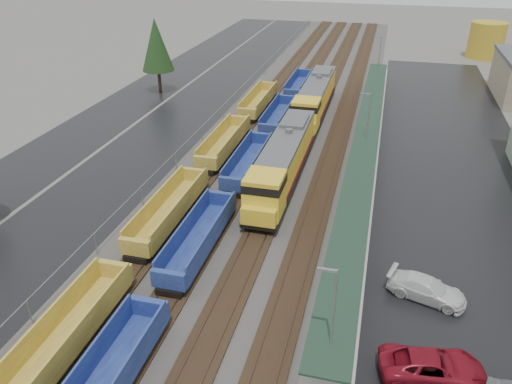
# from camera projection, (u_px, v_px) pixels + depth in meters

# --- Properties ---
(ballast_strip) EXTENTS (20.00, 160.00, 0.08)m
(ballast_strip) POSITION_uv_depth(u_px,v_px,m) (293.00, 126.00, 64.24)
(ballast_strip) COLOR #302D2B
(ballast_strip) RESTS_ON ground
(trackbed) EXTENTS (14.60, 160.00, 0.22)m
(trackbed) POSITION_uv_depth(u_px,v_px,m) (293.00, 125.00, 64.19)
(trackbed) COLOR black
(trackbed) RESTS_ON ground
(west_parking_lot) EXTENTS (10.00, 160.00, 0.02)m
(west_parking_lot) POSITION_uv_depth(u_px,v_px,m) (185.00, 116.00, 67.58)
(west_parking_lot) COLOR black
(west_parking_lot) RESTS_ON ground
(west_road) EXTENTS (9.00, 160.00, 0.02)m
(west_road) POSITION_uv_depth(u_px,v_px,m) (118.00, 110.00, 69.80)
(west_road) COLOR black
(west_road) RESTS_ON ground
(east_commuter_lot) EXTENTS (16.00, 100.00, 0.02)m
(east_commuter_lot) POSITION_uv_depth(u_px,v_px,m) (456.00, 176.00, 51.51)
(east_commuter_lot) COLOR black
(east_commuter_lot) RESTS_ON ground
(station_platform) EXTENTS (3.00, 80.00, 8.00)m
(station_platform) POSITION_uv_depth(u_px,v_px,m) (364.00, 160.00, 53.28)
(station_platform) COLOR #9E9B93
(station_platform) RESTS_ON ground
(chainlink_fence) EXTENTS (0.08, 160.04, 2.02)m
(chainlink_fence) POSITION_uv_depth(u_px,v_px,m) (219.00, 112.00, 64.28)
(chainlink_fence) COLOR gray
(chainlink_fence) RESTS_ON ground
(tree_west_far) EXTENTS (4.84, 4.84, 11.00)m
(tree_west_far) POSITION_uv_depth(u_px,v_px,m) (156.00, 45.00, 74.55)
(tree_west_far) COLOR #332316
(tree_west_far) RESTS_ON ground
(locomotive_lead) EXTENTS (3.19, 21.01, 4.75)m
(locomotive_lead) POSITION_uv_depth(u_px,v_px,m) (283.00, 162.00, 48.42)
(locomotive_lead) COLOR black
(locomotive_lead) RESTS_ON ground
(locomotive_trail) EXTENTS (3.19, 21.01, 4.75)m
(locomotive_trail) POSITION_uv_depth(u_px,v_px,m) (315.00, 99.00, 66.36)
(locomotive_trail) COLOR black
(locomotive_trail) RESTS_ON ground
(well_string_yellow) EXTENTS (2.53, 91.69, 2.25)m
(well_string_yellow) POSITION_uv_depth(u_px,v_px,m) (126.00, 263.00, 36.28)
(well_string_yellow) COLOR olive
(well_string_yellow) RESTS_ON ground
(well_string_blue) EXTENTS (2.52, 100.74, 2.24)m
(well_string_blue) POSITION_uv_depth(u_px,v_px,m) (199.00, 238.00, 39.13)
(well_string_blue) COLOR navy
(well_string_blue) RESTS_ON ground
(storage_tank) EXTENTS (6.70, 6.70, 6.70)m
(storage_tank) POSITION_uv_depth(u_px,v_px,m) (486.00, 40.00, 96.28)
(storage_tank) COLOR gold
(storage_tank) RESTS_ON ground
(parked_car_east_b) EXTENTS (3.67, 6.29, 1.65)m
(parked_car_east_b) POSITION_uv_depth(u_px,v_px,m) (432.00, 367.00, 28.09)
(parked_car_east_b) COLOR maroon
(parked_car_east_b) RESTS_ON ground
(parked_car_east_c) EXTENTS (3.60, 5.71, 1.54)m
(parked_car_east_c) POSITION_uv_depth(u_px,v_px,m) (427.00, 289.00, 34.20)
(parked_car_east_c) COLOR white
(parked_car_east_c) RESTS_ON ground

